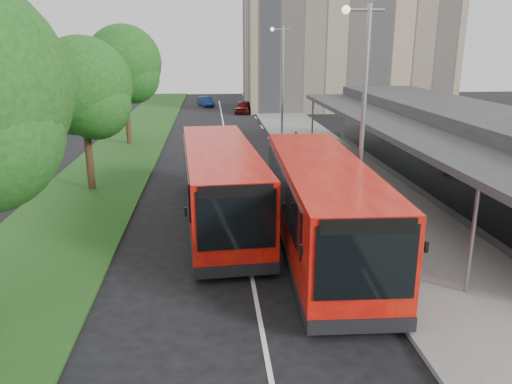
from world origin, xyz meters
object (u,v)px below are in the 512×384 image
Objects in this scene: tree_mid at (83,93)px; lamp_post_far at (281,76)px; bus_main at (321,206)px; bus_second at (220,185)px; tree_far at (124,68)px; bollard at (296,139)px; litter_bin at (336,170)px; car_near at (243,107)px; lamp_post_near at (361,108)px; car_far at (206,102)px.

lamp_post_far is at bearing 49.32° from tree_mid.
bus_main is at bearing -41.65° from tree_mid.
tree_mid reaches higher than bus_second.
tree_mid is 0.91× the size of lamp_post_far.
tree_far is 7.73× the size of bollard.
tree_mid is 9.00× the size of litter_bin.
bus_main is 1.02× the size of bus_second.
bus_main is at bearing -65.07° from tree_far.
bus_second is 2.94× the size of car_near.
tree_mid is 0.91× the size of lamp_post_near.
lamp_post_far is 2.14× the size of car_near.
tree_mid is 0.88× the size of tree_far.
tree_far is at bearing -108.19° from car_near.
tree_mid is at bearing -130.68° from lamp_post_far.
bus_main is (-1.62, -21.40, -3.10)m from lamp_post_far.
lamp_post_near is 6.11m from bus_second.
bollard is at bearing 38.20° from tree_mid.
lamp_post_far is at bearing -72.45° from car_near.
lamp_post_near is at bearing -76.09° from car_near.
car_far is (-6.29, 25.87, -0.12)m from bollard.
tree_mid is 0.67× the size of bus_second.
bus_main is 4.59m from bus_second.
car_far reaches higher than litter_bin.
lamp_post_far is at bearing -92.71° from car_far.
tree_far is 0.75× the size of bus_second.
car_far is (-7.03, 34.25, 0.00)m from litter_bin.
tree_far is at bearing -120.45° from car_far.
lamp_post_far reaches higher than bus_main.
bus_main is 9.73m from litter_bin.
tree_far is 22.87m from bus_main.
car_near is 7.50m from car_far.
lamp_post_far is 12.92m from litter_bin.
car_far is (-3.98, 6.35, -0.07)m from car_near.
bus_main is (-1.62, -1.40, -3.10)m from lamp_post_near.
bollard is 0.29× the size of car_near.
tree_mid is at bearing 147.64° from lamp_post_near.
bollard is (0.52, -3.79, -4.03)m from lamp_post_far.
car_far is (-4.16, 43.49, -1.05)m from bus_main.
litter_bin is at bearing 40.65° from bus_second.
lamp_post_far is at bearing 97.75° from bollard.
tree_mid is 30.44m from car_near.
tree_mid is 13.09m from litter_bin.
car_near is (-2.31, 19.52, -0.05)m from bollard.
bus_main reaches higher than bollard.
car_far is at bearing 104.67° from lamp_post_far.
bus_main is at bearing -139.06° from lamp_post_near.
car_near is (-0.18, 37.14, -0.98)m from bus_main.
bus_second is 34.12m from car_near.
lamp_post_near is 8.96m from litter_bin.
tree_mid is at bearing -141.80° from bollard.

